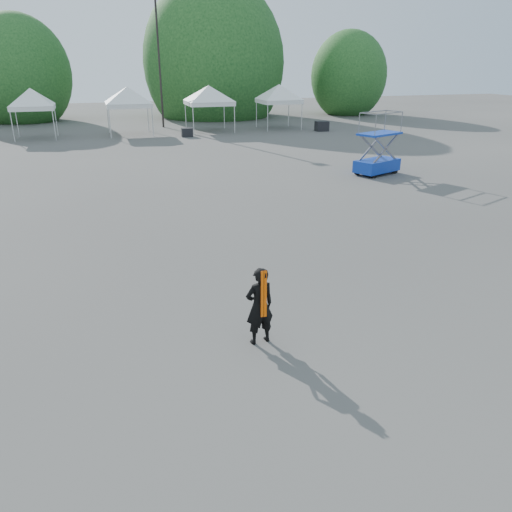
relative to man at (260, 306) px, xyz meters
name	(u,v)px	position (x,y,z in m)	size (l,w,h in m)	color
ground	(230,302)	(-0.11, 1.81, -0.77)	(120.00, 120.00, 0.00)	#474442
light_pole_east	(159,54)	(2.89, 33.81, 4.74)	(0.60, 0.25, 9.80)	black
tree_mid_w	(19,74)	(-8.11, 41.81, 3.16)	(4.16, 4.16, 6.33)	#382314
tree_mid_e	(214,63)	(8.89, 40.81, 4.07)	(5.12, 5.12, 7.79)	#382314
tree_far_e	(348,76)	(21.89, 38.81, 2.85)	(3.84, 3.84, 5.84)	#382314
tent_d	(30,92)	(-6.30, 30.02, 2.29)	(3.90, 3.90, 3.88)	silver
tent_e	(127,90)	(0.03, 30.21, 2.29)	(4.41, 4.41, 3.88)	silver
tent_f	(209,89)	(5.89, 30.12, 2.29)	(4.63, 4.63, 3.88)	silver
tent_g	(279,88)	(11.45, 30.14, 2.29)	(4.20, 4.20, 3.88)	silver
man	(260,306)	(0.00, 0.00, 0.00)	(0.61, 0.44, 1.54)	black
scissor_lift	(379,143)	(10.00, 12.72, 0.67)	(2.46, 1.85, 2.85)	#0C33A0
crate_mid	(187,132)	(3.73, 27.84, -0.47)	(0.77, 0.60, 0.60)	black
crate_east	(322,126)	(14.09, 27.73, -0.41)	(0.94, 0.73, 0.73)	black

